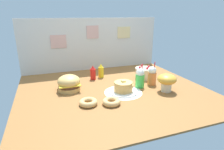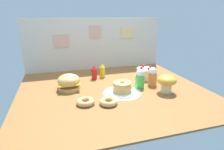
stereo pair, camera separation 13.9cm
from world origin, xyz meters
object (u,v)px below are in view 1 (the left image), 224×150
object	(u,v)px
mustard_bottle	(101,71)
donut_pink_glaze	(88,102)
pancake_stack	(123,88)
mushroom_stool	(167,81)
ketchup_bottle	(93,73)
layer_cake	(144,73)
donut_chocolate	(111,102)
burger	(69,83)
orange_float_cup	(152,76)
cream_soda_cup	(140,78)

from	to	relation	value
mustard_bottle	donut_pink_glaze	bearing A→B (deg)	-115.16
pancake_stack	mustard_bottle	size ratio (longest dim) A/B	1.70
donut_pink_glaze	mushroom_stool	xyz separation A→B (m)	(1.02, 0.04, 0.11)
ketchup_bottle	mustard_bottle	bearing A→B (deg)	20.80
layer_cake	donut_chocolate	bearing A→B (deg)	-139.12
layer_cake	burger	bearing A→B (deg)	-174.91
burger	ketchup_bottle	world-z (taller)	ketchup_bottle
orange_float_cup	burger	bearing A→B (deg)	171.13
mustard_bottle	mushroom_stool	size ratio (longest dim) A/B	0.91
burger	donut_pink_glaze	distance (m)	0.51
burger	donut_chocolate	bearing A→B (deg)	-56.09
pancake_stack	orange_float_cup	xyz separation A→B (m)	(0.49, 0.13, 0.06)
layer_cake	mustard_bottle	world-z (taller)	mustard_bottle
orange_float_cup	mustard_bottle	bearing A→B (deg)	136.86
donut_pink_glaze	pancake_stack	bearing A→B (deg)	20.58
mushroom_stool	layer_cake	bearing A→B (deg)	91.58
donut_pink_glaze	donut_chocolate	world-z (taller)	same
burger	ketchup_bottle	xyz separation A→B (m)	(0.40, 0.31, 0.00)
burger	donut_pink_glaze	bearing A→B (deg)	-74.51
donut_chocolate	donut_pink_glaze	bearing A→B (deg)	163.49
ketchup_bottle	cream_soda_cup	distance (m)	0.73
burger	donut_chocolate	world-z (taller)	burger
layer_cake	donut_pink_glaze	size ratio (longest dim) A/B	1.34
mustard_bottle	orange_float_cup	size ratio (longest dim) A/B	0.67
cream_soda_cup	orange_float_cup	distance (m)	0.21
layer_cake	mustard_bottle	xyz separation A→B (m)	(-0.61, 0.26, 0.02)
layer_cake	cream_soda_cup	world-z (taller)	cream_soda_cup
ketchup_bottle	mushroom_stool	size ratio (longest dim) A/B	0.91
orange_float_cup	donut_chocolate	world-z (taller)	orange_float_cup
mustard_bottle	orange_float_cup	xyz separation A→B (m)	(0.58, -0.54, 0.03)
pancake_stack	mushroom_stool	size ratio (longest dim) A/B	1.55
burger	pancake_stack	bearing A→B (deg)	-25.97
burger	donut_chocolate	xyz separation A→B (m)	(0.38, -0.56, -0.07)
pancake_stack	mustard_bottle	distance (m)	0.68
cream_soda_cup	mushroom_stool	xyz separation A→B (m)	(0.25, -0.24, 0.01)
donut_chocolate	mushroom_stool	world-z (taller)	mushroom_stool
orange_float_cup	donut_pink_glaze	bearing A→B (deg)	-162.10
mustard_bottle	mushroom_stool	distance (m)	1.03
ketchup_bottle	mushroom_stool	world-z (taller)	mushroom_stool
cream_soda_cup	donut_chocolate	size ratio (longest dim) A/B	1.61
mushroom_stool	ketchup_bottle	bearing A→B (deg)	135.03
burger	layer_cake	xyz separation A→B (m)	(1.14, 0.10, -0.01)
donut_pink_glaze	mushroom_stool	bearing A→B (deg)	2.27
mushroom_stool	donut_pink_glaze	bearing A→B (deg)	-177.73
cream_soda_cup	donut_pink_glaze	world-z (taller)	cream_soda_cup
donut_chocolate	mushroom_stool	xyz separation A→B (m)	(0.78, 0.11, 0.11)
pancake_stack	orange_float_cup	distance (m)	0.51
burger	mustard_bottle	size ratio (longest dim) A/B	1.33
burger	donut_chocolate	size ratio (longest dim) A/B	1.43
orange_float_cup	pancake_stack	bearing A→B (deg)	-164.88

